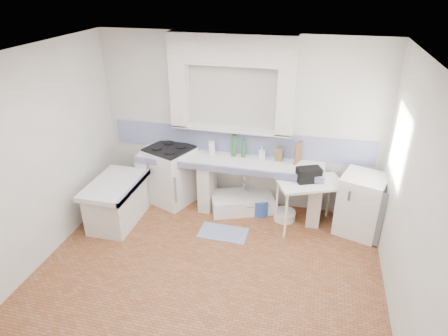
% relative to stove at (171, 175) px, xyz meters
% --- Properties ---
extents(floor, '(4.50, 4.50, 0.00)m').
position_rel_stove_xyz_m(floor, '(1.10, -1.71, -0.48)').
color(floor, brown).
rests_on(floor, ground).
extents(ceiling, '(4.50, 4.50, 0.00)m').
position_rel_stove_xyz_m(ceiling, '(1.10, -1.71, 2.32)').
color(ceiling, silver).
rests_on(ceiling, ground).
extents(wall_back, '(4.50, 0.00, 4.50)m').
position_rel_stove_xyz_m(wall_back, '(1.10, 0.29, 0.92)').
color(wall_back, silver).
rests_on(wall_back, ground).
extents(wall_front, '(4.50, 0.00, 4.50)m').
position_rel_stove_xyz_m(wall_front, '(1.10, -3.71, 0.92)').
color(wall_front, silver).
rests_on(wall_front, ground).
extents(wall_left, '(0.00, 4.50, 4.50)m').
position_rel_stove_xyz_m(wall_left, '(-1.15, -1.71, 0.92)').
color(wall_left, silver).
rests_on(wall_left, ground).
extents(wall_right, '(0.00, 4.50, 4.50)m').
position_rel_stove_xyz_m(wall_right, '(3.35, -1.71, 0.92)').
color(wall_right, silver).
rests_on(wall_right, ground).
extents(alcove_mass, '(1.90, 0.25, 0.45)m').
position_rel_stove_xyz_m(alcove_mass, '(1.00, 0.16, 2.09)').
color(alcove_mass, silver).
rests_on(alcove_mass, ground).
extents(window_frame, '(0.35, 0.86, 1.06)m').
position_rel_stove_xyz_m(window_frame, '(3.53, -0.51, 1.12)').
color(window_frame, '#3C2513').
rests_on(window_frame, ground).
extents(lace_valance, '(0.01, 0.84, 0.24)m').
position_rel_stove_xyz_m(lace_valance, '(3.38, -0.51, 1.50)').
color(lace_valance, white).
rests_on(lace_valance, ground).
extents(counter_slab, '(3.00, 0.60, 0.08)m').
position_rel_stove_xyz_m(counter_slab, '(1.00, -0.01, 0.38)').
color(counter_slab, white).
rests_on(counter_slab, ground).
extents(counter_lip, '(3.00, 0.04, 0.10)m').
position_rel_stove_xyz_m(counter_lip, '(1.00, -0.29, 0.38)').
color(counter_lip, navy).
rests_on(counter_lip, ground).
extents(counter_pier_left, '(0.20, 0.55, 0.82)m').
position_rel_stove_xyz_m(counter_pier_left, '(-0.40, -0.01, -0.07)').
color(counter_pier_left, silver).
rests_on(counter_pier_left, ground).
extents(counter_pier_mid, '(0.20, 0.55, 0.82)m').
position_rel_stove_xyz_m(counter_pier_mid, '(0.65, -0.01, -0.07)').
color(counter_pier_mid, silver).
rests_on(counter_pier_mid, ground).
extents(counter_pier_right, '(0.20, 0.55, 0.82)m').
position_rel_stove_xyz_m(counter_pier_right, '(2.40, -0.01, -0.07)').
color(counter_pier_right, silver).
rests_on(counter_pier_right, ground).
extents(peninsula_top, '(0.70, 1.10, 0.08)m').
position_rel_stove_xyz_m(peninsula_top, '(-0.60, -0.81, 0.18)').
color(peninsula_top, white).
rests_on(peninsula_top, ground).
extents(peninsula_base, '(0.60, 1.00, 0.62)m').
position_rel_stove_xyz_m(peninsula_base, '(-0.60, -0.81, -0.17)').
color(peninsula_base, silver).
rests_on(peninsula_base, ground).
extents(peninsula_lip, '(0.04, 1.10, 0.10)m').
position_rel_stove_xyz_m(peninsula_lip, '(-0.27, -0.81, 0.18)').
color(peninsula_lip, navy).
rests_on(peninsula_lip, ground).
extents(backsplash, '(4.27, 0.03, 0.40)m').
position_rel_stove_xyz_m(backsplash, '(1.10, 0.27, 0.62)').
color(backsplash, navy).
rests_on(backsplash, ground).
extents(stove, '(0.88, 0.87, 0.97)m').
position_rel_stove_xyz_m(stove, '(0.00, 0.00, 0.00)').
color(stove, white).
rests_on(stove, ground).
extents(sink, '(1.13, 0.88, 0.24)m').
position_rel_stove_xyz_m(sink, '(1.23, -0.00, -0.36)').
color(sink, white).
rests_on(sink, ground).
extents(side_table, '(1.08, 0.87, 0.04)m').
position_rel_stove_xyz_m(side_table, '(2.31, -0.26, -0.09)').
color(side_table, white).
rests_on(side_table, ground).
extents(fridge, '(0.76, 0.76, 0.93)m').
position_rel_stove_xyz_m(fridge, '(3.07, -0.17, -0.02)').
color(fridge, white).
rests_on(fridge, ground).
extents(bucket_red, '(0.33, 0.33, 0.26)m').
position_rel_stove_xyz_m(bucket_red, '(0.86, -0.01, -0.36)').
color(bucket_red, red).
rests_on(bucket_red, ground).
extents(bucket_orange, '(0.34, 0.34, 0.26)m').
position_rel_stove_xyz_m(bucket_orange, '(1.29, -0.03, -0.35)').
color(bucket_orange, '#C05B21').
rests_on(bucket_orange, ground).
extents(bucket_blue, '(0.37, 0.37, 0.27)m').
position_rel_stove_xyz_m(bucket_blue, '(1.55, -0.07, -0.35)').
color(bucket_blue, '#2A51A8').
rests_on(bucket_blue, ground).
extents(basin_white, '(0.44, 0.44, 0.14)m').
position_rel_stove_xyz_m(basin_white, '(1.96, -0.13, -0.41)').
color(basin_white, white).
rests_on(basin_white, ground).
extents(water_bottle_a, '(0.09, 0.09, 0.27)m').
position_rel_stove_xyz_m(water_bottle_a, '(1.12, 0.14, -0.35)').
color(water_bottle_a, silver).
rests_on(water_bottle_a, ground).
extents(water_bottle_b, '(0.08, 0.08, 0.30)m').
position_rel_stove_xyz_m(water_bottle_b, '(1.30, 0.14, -0.33)').
color(water_bottle_b, silver).
rests_on(water_bottle_b, ground).
extents(black_bag, '(0.40, 0.32, 0.22)m').
position_rel_stove_xyz_m(black_bag, '(2.27, -0.25, 0.42)').
color(black_bag, black).
rests_on(black_bag, side_table).
extents(green_bottle_a, '(0.10, 0.10, 0.36)m').
position_rel_stove_xyz_m(green_bottle_a, '(1.05, 0.14, 0.60)').
color(green_bottle_a, '#29692F').
rests_on(green_bottle_a, counter_slab).
extents(green_bottle_b, '(0.07, 0.07, 0.30)m').
position_rel_stove_xyz_m(green_bottle_b, '(1.21, 0.14, 0.56)').
color(green_bottle_b, '#29692F').
rests_on(green_bottle_b, counter_slab).
extents(knife_block, '(0.12, 0.10, 0.22)m').
position_rel_stove_xyz_m(knife_block, '(1.77, 0.14, 0.53)').
color(knife_block, brown).
rests_on(knife_block, counter_slab).
extents(cutting_board, '(0.10, 0.23, 0.33)m').
position_rel_stove_xyz_m(cutting_board, '(2.08, 0.14, 0.58)').
color(cutting_board, brown).
rests_on(cutting_board, counter_slab).
extents(paper_towel, '(0.14, 0.14, 0.21)m').
position_rel_stove_xyz_m(paper_towel, '(0.69, 0.14, 0.52)').
color(paper_towel, white).
rests_on(paper_towel, counter_slab).
extents(soap_bottle, '(0.11, 0.12, 0.21)m').
position_rel_stove_xyz_m(soap_bottle, '(1.51, 0.14, 0.52)').
color(soap_bottle, white).
rests_on(soap_bottle, counter_slab).
extents(rug, '(0.74, 0.43, 0.01)m').
position_rel_stove_xyz_m(rug, '(1.10, -0.74, -0.48)').
color(rug, navy).
rests_on(rug, ground).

